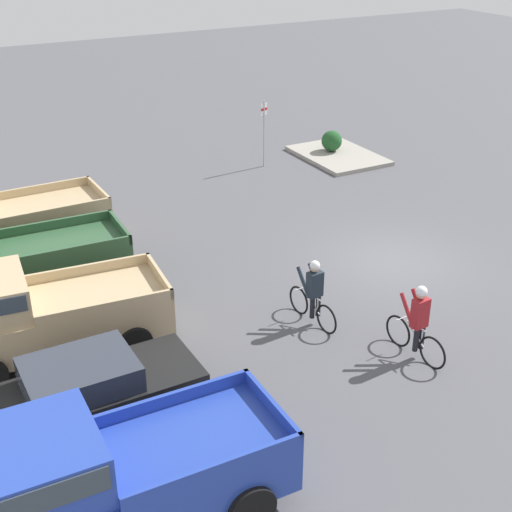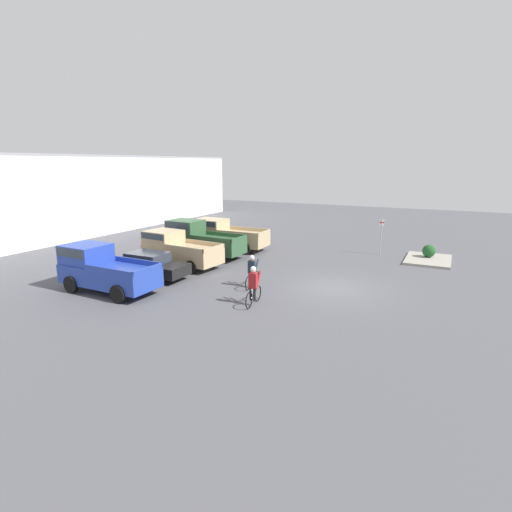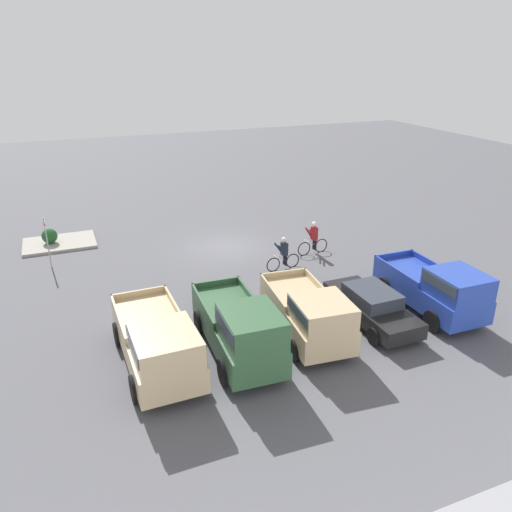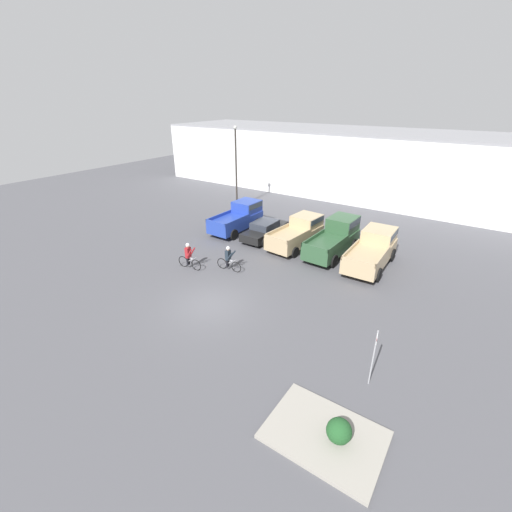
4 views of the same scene
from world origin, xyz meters
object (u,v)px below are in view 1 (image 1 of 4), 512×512
(sedan_0, at_px, (82,393))
(cyclist_0, at_px, (314,292))
(cyclist_1, at_px, (418,321))
(pickup_truck_1, at_px, (33,312))
(fire_lane_sign, at_px, (264,127))
(shrub, at_px, (332,141))
(pickup_truck_0, at_px, (104,476))

(sedan_0, height_order, cyclist_0, cyclist_0)
(sedan_0, height_order, cyclist_1, cyclist_1)
(pickup_truck_1, bearing_deg, cyclist_0, -106.40)
(pickup_truck_1, distance_m, cyclist_0, 6.40)
(sedan_0, relative_size, cyclist_0, 2.53)
(pickup_truck_1, distance_m, cyclist_1, 8.44)
(sedan_0, relative_size, fire_lane_sign, 1.81)
(sedan_0, height_order, pickup_truck_1, pickup_truck_1)
(pickup_truck_1, height_order, shrub, pickup_truck_1)
(sedan_0, distance_m, cyclist_0, 6.00)
(pickup_truck_1, distance_m, shrub, 16.30)
(pickup_truck_1, bearing_deg, fire_lane_sign, -50.69)
(cyclist_0, bearing_deg, sedan_0, 99.92)
(pickup_truck_1, relative_size, cyclist_1, 2.82)
(cyclist_0, bearing_deg, pickup_truck_0, 121.11)
(pickup_truck_1, xyz_separation_m, fire_lane_sign, (8.74, -10.68, 0.45))
(pickup_truck_0, height_order, fire_lane_sign, fire_lane_sign)
(cyclist_0, bearing_deg, cyclist_1, -151.66)
(cyclist_1, bearing_deg, fire_lane_sign, -14.44)
(cyclist_1, xyz_separation_m, shrub, (12.80, -6.41, -0.33))
(fire_lane_sign, relative_size, shrub, 3.09)
(cyclist_0, bearing_deg, pickup_truck_1, 73.60)
(pickup_truck_0, relative_size, sedan_0, 1.10)
(cyclist_0, relative_size, fire_lane_sign, 0.71)
(fire_lane_sign, bearing_deg, cyclist_0, 156.70)
(pickup_truck_0, xyz_separation_m, cyclist_0, (3.82, -6.34, -0.32))
(pickup_truck_1, bearing_deg, cyclist_1, -119.07)
(pickup_truck_0, relative_size, fire_lane_sign, 1.99)
(pickup_truck_0, xyz_separation_m, fire_lane_sign, (14.37, -10.88, 0.38))
(cyclist_1, bearing_deg, pickup_truck_1, 60.93)
(cyclist_1, relative_size, shrub, 2.21)
(cyclist_0, relative_size, shrub, 2.20)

